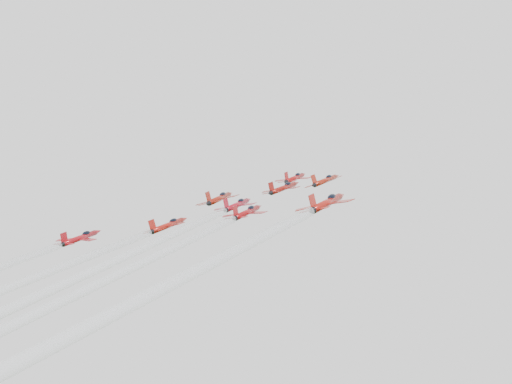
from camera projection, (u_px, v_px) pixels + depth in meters
The scene contains 7 objects.
jet_lead at pixel (295, 178), 167.84m from camera, with size 9.34×12.43×6.35m.
jet_row2_left at pixel (220, 198), 157.46m from camera, with size 10.57×14.06×7.18m.
jet_row2_center at pixel (284, 188), 150.27m from camera, with size 9.14×12.15×6.21m.
jet_row2_right at pixel (325, 180), 147.11m from camera, with size 8.83×11.74×6.00m.
jet_center at pixel (87, 267), 99.64m from camera, with size 8.93×88.67×40.56m.
jet_rear_right at pixel (89, 282), 86.95m from camera, with size 8.40×83.47×38.18m.
jet_rear_farright at pixel (136, 302), 69.70m from camera, with size 10.19×101.23×46.30m.
Camera 1 is at (70.97, -117.02, 108.56)m, focal length 50.00 mm.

